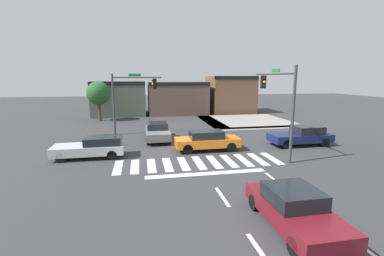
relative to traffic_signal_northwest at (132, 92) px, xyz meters
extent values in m
plane|color=#353538|center=(4.26, -5.15, -3.91)|extent=(120.00, 120.00, 0.00)
cube|color=silver|center=(-0.68, -9.65, -3.91)|extent=(0.49, 2.70, 0.01)
cube|color=silver|center=(0.30, -9.65, -3.91)|extent=(0.49, 2.70, 0.01)
cube|color=silver|center=(1.29, -9.65, -3.91)|extent=(0.49, 2.70, 0.01)
cube|color=silver|center=(2.28, -9.65, -3.91)|extent=(0.49, 2.70, 0.01)
cube|color=silver|center=(3.27, -9.65, -3.91)|extent=(0.49, 2.70, 0.01)
cube|color=silver|center=(4.26, -9.65, -3.91)|extent=(0.49, 2.70, 0.01)
cube|color=silver|center=(5.24, -9.65, -3.91)|extent=(0.49, 2.70, 0.01)
cube|color=silver|center=(6.23, -9.65, -3.91)|extent=(0.49, 2.70, 0.01)
cube|color=silver|center=(7.22, -9.65, -3.91)|extent=(0.49, 2.70, 0.01)
cube|color=silver|center=(8.21, -9.65, -3.91)|extent=(0.49, 2.70, 0.01)
cube|color=silver|center=(9.20, -9.65, -3.91)|extent=(0.49, 2.70, 0.01)
cube|color=white|center=(4.26, -11.65, -3.91)|extent=(6.80, 0.50, 0.01)
cube|color=white|center=(4.26, -14.65, -3.91)|extent=(0.16, 2.00, 0.01)
cube|color=white|center=(4.26, -18.65, -3.91)|extent=(0.16, 2.00, 0.01)
cylinder|color=yellow|center=(6.18, -14.38, -3.91)|extent=(1.13, 1.13, 0.01)
cylinder|color=white|center=(5.93, -14.38, -3.90)|extent=(0.18, 0.18, 0.00)
cylinder|color=white|center=(6.44, -14.38, -3.90)|extent=(0.18, 0.18, 0.00)
cube|color=white|center=(6.18, -14.38, -3.90)|extent=(0.51, 0.05, 0.00)
cube|color=gray|center=(13.26, 0.05, -3.84)|extent=(10.00, 1.60, 0.15)
cube|color=gray|center=(9.06, 4.85, -3.84)|extent=(1.60, 10.00, 0.15)
cube|color=gray|center=(13.26, 4.85, -3.84)|extent=(10.00, 10.00, 0.15)
cube|color=#4C564C|center=(-2.16, 14.23, -1.54)|extent=(7.16, 6.76, 4.74)
cube|color=black|center=(-2.16, 11.05, 0.58)|extent=(7.16, 0.50, 0.50)
cube|color=brown|center=(6.06, 13.75, -1.60)|extent=(8.36, 5.81, 4.63)
cube|color=black|center=(6.06, 11.05, 0.47)|extent=(8.36, 0.50, 0.50)
cube|color=brown|center=(14.16, 13.86, -1.18)|extent=(6.37, 6.03, 5.46)
cube|color=black|center=(14.16, 11.05, 1.30)|extent=(6.37, 0.50, 0.50)
cylinder|color=#383A3D|center=(-1.67, 0.00, -1.09)|extent=(0.18, 0.18, 5.63)
cylinder|color=#383A3D|center=(0.54, 0.00, 1.36)|extent=(4.42, 0.12, 0.12)
cube|color=black|center=(2.12, 0.00, 0.78)|extent=(0.32, 0.32, 0.95)
sphere|color=#470A0A|center=(1.95, 0.00, 1.08)|extent=(0.22, 0.22, 0.22)
sphere|color=orange|center=(1.95, 0.00, 0.78)|extent=(0.22, 0.22, 0.22)
sphere|color=#0C3814|center=(1.95, 0.00, 0.49)|extent=(0.22, 0.22, 0.22)
cube|color=#197233|center=(0.32, 0.00, 1.58)|extent=(1.10, 0.03, 0.24)
cylinder|color=#383A3D|center=(9.85, -10.74, -0.90)|extent=(0.18, 0.18, 6.02)
cylinder|color=#383A3D|center=(9.85, -8.00, 1.61)|extent=(0.12, 5.49, 0.12)
cube|color=black|center=(9.85, -6.47, 1.03)|extent=(0.32, 0.32, 0.95)
sphere|color=#470A0A|center=(9.85, -6.64, 1.33)|extent=(0.22, 0.22, 0.22)
sphere|color=orange|center=(9.85, -6.64, 1.03)|extent=(0.22, 0.22, 0.22)
sphere|color=#0C3814|center=(9.85, -6.64, 0.74)|extent=(0.22, 0.22, 0.22)
cube|color=#197233|center=(9.85, -8.28, 1.83)|extent=(0.03, 1.10, 0.24)
cube|color=slate|center=(2.09, -2.88, -3.28)|extent=(1.92, 4.70, 0.63)
cube|color=black|center=(2.09, -2.59, -2.71)|extent=(1.69, 2.18, 0.51)
cylinder|color=black|center=(2.94, -4.47, -3.56)|extent=(0.22, 0.71, 0.71)
cylinder|color=black|center=(1.24, -4.47, -3.56)|extent=(0.22, 0.71, 0.71)
cylinder|color=black|center=(2.94, -1.28, -3.56)|extent=(0.22, 0.71, 0.71)
cylinder|color=black|center=(1.24, -1.28, -3.56)|extent=(0.22, 0.71, 0.71)
cube|color=#141E4C|center=(13.04, -6.75, -3.29)|extent=(4.77, 1.94, 0.61)
cube|color=black|center=(13.65, -6.75, -2.69)|extent=(2.12, 1.71, 0.60)
cylinder|color=black|center=(11.41, -7.61, -3.56)|extent=(0.70, 0.22, 0.70)
cylinder|color=black|center=(11.41, -5.89, -3.56)|extent=(0.70, 0.22, 0.70)
cylinder|color=black|center=(14.66, -7.61, -3.56)|extent=(0.70, 0.22, 0.70)
cylinder|color=black|center=(14.66, -5.89, -3.56)|extent=(0.70, 0.22, 0.70)
cube|color=#B7BABF|center=(-2.72, -7.22, -3.33)|extent=(4.57, 1.84, 0.58)
cube|color=black|center=(-1.77, -7.22, -2.77)|extent=(2.33, 1.62, 0.53)
cylinder|color=black|center=(-4.27, -8.03, -3.59)|extent=(0.64, 0.22, 0.64)
cylinder|color=black|center=(-4.27, -6.41, -3.59)|extent=(0.64, 0.22, 0.64)
cylinder|color=black|center=(-1.17, -8.03, -3.59)|extent=(0.64, 0.22, 0.64)
cylinder|color=black|center=(-1.17, -6.41, -3.59)|extent=(0.64, 0.22, 0.64)
cube|color=maroon|center=(6.03, -17.54, -3.34)|extent=(1.93, 4.39, 0.57)
cube|color=black|center=(6.03, -17.40, -2.78)|extent=(1.69, 1.85, 0.56)
cylinder|color=black|center=(5.17, -16.04, -3.59)|extent=(0.22, 0.64, 0.64)
cylinder|color=black|center=(6.88, -16.04, -3.59)|extent=(0.22, 0.64, 0.64)
cylinder|color=black|center=(5.17, -19.03, -3.59)|extent=(0.22, 0.64, 0.64)
cylinder|color=black|center=(6.88, -19.03, -3.59)|extent=(0.22, 0.64, 0.64)
cube|color=orange|center=(5.47, -6.93, -3.28)|extent=(4.66, 1.71, 0.61)
cube|color=black|center=(5.39, -6.93, -2.71)|extent=(2.37, 1.51, 0.54)
cylinder|color=black|center=(3.89, -7.67, -3.55)|extent=(0.71, 0.22, 0.71)
cylinder|color=black|center=(3.89, -6.18, -3.55)|extent=(0.71, 0.22, 0.71)
cylinder|color=black|center=(7.05, -7.67, -3.55)|extent=(0.71, 0.22, 0.71)
cylinder|color=black|center=(7.05, -6.18, -3.55)|extent=(0.71, 0.22, 0.71)
cylinder|color=#4C3823|center=(-4.24, 8.85, -2.51)|extent=(0.36, 0.36, 2.80)
sphere|color=#235628|center=(-4.24, 8.85, -0.51)|extent=(2.83, 2.83, 2.83)
camera|label=1|loc=(0.80, -25.57, 1.39)|focal=25.25mm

